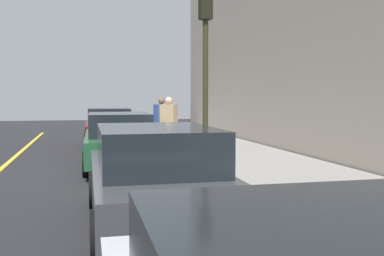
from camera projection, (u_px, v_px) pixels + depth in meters
The scene contains 8 objects.
ground_plane at pixel (122, 170), 12.16m from camera, with size 56.00×56.00×0.00m, color black.
sidewalk at pixel (239, 163), 12.92m from camera, with size 28.00×4.60×0.15m, color gray.
parked_car_charcoal at pixel (155, 177), 6.70m from camera, with size 4.62×1.93×1.51m.
parked_car_green at pixel (119, 140), 12.55m from camera, with size 4.76×1.98×1.51m.
parked_car_maroon at pixel (109, 127), 18.17m from camera, with size 4.24×1.95×1.51m.
pedestrian_tan_coat at pixel (169, 124), 14.30m from camera, with size 0.55×0.57×1.81m.
pedestrian_blue_coat at pixel (162, 122), 15.65m from camera, with size 0.56×0.56×1.78m.
traffic_light_pole at pixel (205, 49), 9.71m from camera, with size 0.35×0.26×4.14m.
Camera 1 is at (-12.16, 0.99, 1.93)m, focal length 42.45 mm.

